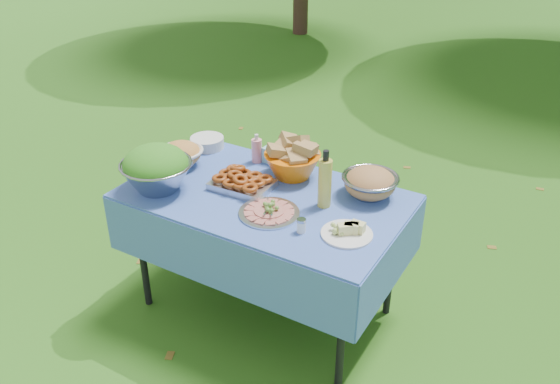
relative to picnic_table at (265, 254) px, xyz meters
The scene contains 14 objects.
ground 0.38m from the picnic_table, ahead, with size 80.00×80.00×0.00m, color #1A3A0A.
picnic_table is the anchor object (origin of this frame).
salad_bowl 0.76m from the picnic_table, 156.10° to the right, with size 0.38×0.38×0.25m, color #9B9CA4, non-canonical shape.
pasta_bowl_white 0.75m from the picnic_table, behind, with size 0.25×0.25×0.14m, color silver, non-canonical shape.
plate_stack 0.80m from the picnic_table, 152.33° to the left, with size 0.20×0.20×0.07m, color silver.
wipes_box 0.57m from the picnic_table, 115.12° to the left, with size 0.10×0.07×0.09m, color #8CD9E8.
sanitizer_bottle 0.61m from the picnic_table, 128.22° to the left, with size 0.06×0.06×0.17m, color pink.
bread_bowl 0.55m from the picnic_table, 85.68° to the left, with size 0.31×0.31×0.21m, color orange, non-canonical shape.
pasta_bowl_steel 0.71m from the picnic_table, 30.12° to the left, with size 0.29×0.29×0.16m, color #9B9CA4, non-canonical shape.
fried_tray 0.44m from the picnic_table, behind, with size 0.32×0.22×0.07m, color #B3B2B8.
charcuterie_platter 0.46m from the picnic_table, 51.36° to the right, with size 0.31×0.31×0.07m, color silver.
oil_bottle 0.62m from the picnic_table, 11.47° to the left, with size 0.07×0.07×0.31m, color gold.
cheese_plate 0.68m from the picnic_table, 13.07° to the right, with size 0.25×0.25×0.07m, color silver.
shaker 0.57m from the picnic_table, 32.05° to the right, with size 0.04×0.04×0.07m, color white.
Camera 1 is at (1.43, -2.27, 2.31)m, focal length 38.00 mm.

